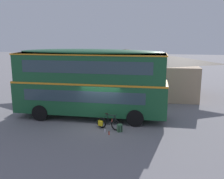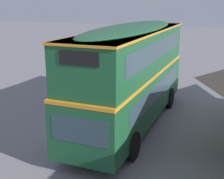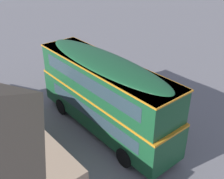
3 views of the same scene
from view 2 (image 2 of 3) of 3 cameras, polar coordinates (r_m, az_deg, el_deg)
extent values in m
plane|color=slate|center=(14.74, -2.24, -7.12)|extent=(120.00, 120.00, 0.00)
cylinder|color=black|center=(11.83, 3.83, -10.34)|extent=(1.10, 0.29, 1.10)
cylinder|color=black|center=(12.70, -6.50, -8.47)|extent=(1.10, 0.29, 1.10)
cylinder|color=black|center=(17.63, 10.57, -1.53)|extent=(1.10, 0.29, 1.10)
cylinder|color=black|center=(18.23, 3.25, -0.68)|extent=(1.10, 0.29, 1.10)
cube|color=#19512D|center=(14.67, 3.54, -0.94)|extent=(10.41, 2.61, 2.10)
cube|color=orange|center=(14.39, 3.61, 3.17)|extent=(10.43, 2.63, 0.12)
cube|color=#19512D|center=(14.20, 3.68, 7.03)|extent=(10.10, 2.56, 1.90)
ellipsoid|color=#19512D|center=(14.07, 3.76, 11.17)|extent=(9.89, 2.50, 0.36)
cube|color=#2D424C|center=(10.12, -6.11, -7.55)|extent=(0.08, 2.05, 0.90)
cube|color=black|center=(9.55, -6.13, 5.68)|extent=(0.07, 1.38, 0.44)
cube|color=#2D424C|center=(15.19, -0.62, 0.87)|extent=(8.10, 0.12, 0.76)
cube|color=#2D424C|center=(14.61, -0.86, 7.91)|extent=(8.51, 0.13, 0.80)
cube|color=#2D424C|center=(14.43, 8.48, -0.13)|extent=(8.10, 0.12, 0.76)
cube|color=#2D424C|center=(13.84, 8.50, 7.28)|extent=(8.51, 0.13, 0.80)
cube|color=orange|center=(14.08, 3.75, 10.69)|extent=(10.20, 2.64, 0.08)
torus|color=black|center=(14.07, -7.69, -6.92)|extent=(0.67, 0.28, 0.68)
torus|color=black|center=(14.71, -4.77, -5.78)|extent=(0.67, 0.28, 0.68)
cylinder|color=#B2B2B7|center=(14.07, -7.69, -6.92)|extent=(0.08, 0.11, 0.05)
cylinder|color=#B2B2B7|center=(14.71, -4.77, -5.78)|extent=(0.08, 0.11, 0.05)
cylinder|color=black|center=(14.14, -6.91, -5.64)|extent=(0.45, 0.17, 0.66)
cylinder|color=black|center=(14.07, -6.75, -4.29)|extent=(0.55, 0.20, 0.08)
cylinder|color=black|center=(14.32, -6.08, -5.25)|extent=(0.18, 0.09, 0.68)
cylinder|color=black|center=(14.55, -5.50, -6.18)|extent=(0.52, 0.18, 0.09)
cylinder|color=black|center=(14.48, -5.34, -4.86)|extent=(0.40, 0.14, 0.63)
cylinder|color=black|center=(13.98, -7.65, -5.80)|extent=(0.10, 0.06, 0.58)
cylinder|color=black|center=(13.88, -7.61, -4.48)|extent=(0.16, 0.45, 0.03)
ellipsoid|color=black|center=(14.24, -5.87, -3.78)|extent=(0.28, 0.17, 0.06)
cube|color=yellow|center=(14.80, -5.27, -5.57)|extent=(0.31, 0.22, 0.32)
cylinder|color=#D84C33|center=(14.14, -6.91, -5.64)|extent=(0.07, 0.07, 0.18)
cube|color=#386642|center=(13.99, -8.73, -7.58)|extent=(0.37, 0.33, 0.47)
ellipsoid|color=#386642|center=(13.90, -8.77, -6.70)|extent=(0.35, 0.32, 0.10)
cube|color=#27472E|center=(14.01, -8.20, -7.84)|extent=(0.20, 0.13, 0.16)
cylinder|color=black|center=(14.08, -9.20, -7.45)|extent=(0.05, 0.05, 0.37)
cylinder|color=black|center=(13.93, -9.25, -7.72)|extent=(0.05, 0.05, 0.37)
cylinder|color=#D84C33|center=(14.75, -9.59, -6.88)|extent=(0.08, 0.08, 0.21)
cylinder|color=black|center=(14.71, -9.62, -6.46)|extent=(0.05, 0.05, 0.03)
cylinder|color=silver|center=(14.81, -7.65, -6.67)|extent=(0.08, 0.08, 0.22)
cylinder|color=black|center=(14.77, -7.67, -6.22)|extent=(0.05, 0.05, 0.03)
camera|label=1|loc=(22.94, -45.95, 11.33)|focal=40.96mm
camera|label=3|loc=(24.96, 34.51, 24.25)|focal=42.99mm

